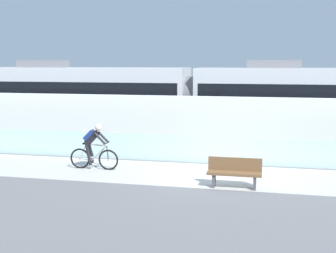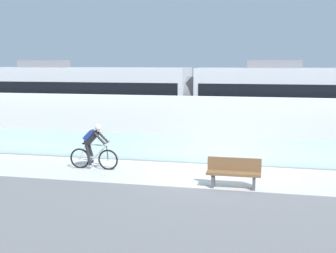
% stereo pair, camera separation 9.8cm
% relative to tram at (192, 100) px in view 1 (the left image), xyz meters
% --- Properties ---
extents(ground_plane, '(200.00, 200.00, 0.00)m').
position_rel_tram_xyz_m(ground_plane, '(2.10, -6.85, -1.89)').
color(ground_plane, slate).
extents(bike_path_deck, '(32.00, 3.20, 0.01)m').
position_rel_tram_xyz_m(bike_path_deck, '(2.10, -6.85, -1.89)').
color(bike_path_deck, beige).
rests_on(bike_path_deck, ground).
extents(glass_parapet, '(32.00, 0.05, 1.01)m').
position_rel_tram_xyz_m(glass_parapet, '(2.10, -5.00, -1.39)').
color(glass_parapet, silver).
rests_on(glass_parapet, ground).
extents(concrete_barrier_wall, '(32.00, 0.36, 2.34)m').
position_rel_tram_xyz_m(concrete_barrier_wall, '(2.10, -3.20, -0.72)').
color(concrete_barrier_wall, white).
rests_on(concrete_barrier_wall, ground).
extents(tram_rail_near, '(32.00, 0.08, 0.01)m').
position_rel_tram_xyz_m(tram_rail_near, '(2.10, -0.72, -1.89)').
color(tram_rail_near, '#595654').
rests_on(tram_rail_near, ground).
extents(tram_rail_far, '(32.00, 0.08, 0.01)m').
position_rel_tram_xyz_m(tram_rail_far, '(2.10, 0.72, -1.89)').
color(tram_rail_far, '#595654').
rests_on(tram_rail_far, ground).
extents(tram, '(22.56, 2.54, 3.81)m').
position_rel_tram_xyz_m(tram, '(0.00, 0.00, 0.00)').
color(tram, silver).
rests_on(tram, ground).
extents(cyclist_on_bike, '(1.77, 0.58, 1.61)m').
position_rel_tram_xyz_m(cyclist_on_bike, '(-2.29, -6.85, -1.09)').
color(cyclist_on_bike, black).
rests_on(cyclist_on_bike, ground).
extents(bench, '(1.60, 0.45, 0.89)m').
position_rel_tram_xyz_m(bench, '(2.67, -8.14, -1.41)').
color(bench, brown).
rests_on(bench, ground).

